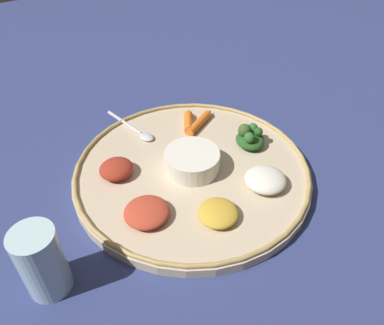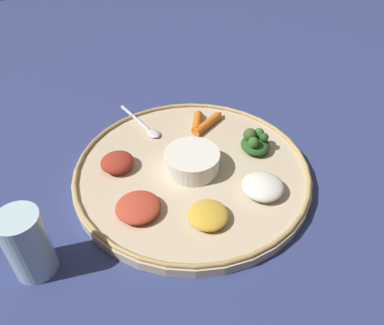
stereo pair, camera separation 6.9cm
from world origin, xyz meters
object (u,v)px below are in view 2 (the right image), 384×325
object	(u,v)px
spoon	(145,126)
carrot_near_spoon	(209,123)
drinking_glass	(29,248)
greens_pile	(255,142)
center_bowl	(192,160)
carrot_outer	(197,121)

from	to	relation	value
spoon	carrot_near_spoon	xyz separation A→B (m)	(0.05, 0.13, 0.00)
spoon	drinking_glass	xyz separation A→B (m)	(0.25, -0.25, 0.03)
spoon	greens_pile	xyz separation A→B (m)	(0.15, 0.17, 0.01)
greens_pile	center_bowl	bearing A→B (deg)	-88.97
greens_pile	carrot_outer	distance (m)	0.14
carrot_near_spoon	carrot_outer	xyz separation A→B (m)	(-0.02, -0.02, 0.00)
greens_pile	spoon	bearing A→B (deg)	-131.85
drinking_glass	center_bowl	bearing A→B (deg)	107.25
carrot_outer	center_bowl	bearing A→B (deg)	-28.42
greens_pile	drinking_glass	xyz separation A→B (m)	(0.09, -0.42, 0.01)
carrot_near_spoon	spoon	bearing A→B (deg)	-110.51
center_bowl	carrot_outer	size ratio (longest dim) A/B	1.34
center_bowl	greens_pile	size ratio (longest dim) A/B	1.43
carrot_near_spoon	drinking_glass	xyz separation A→B (m)	(0.20, -0.38, 0.02)
greens_pile	carrot_outer	xyz separation A→B (m)	(-0.12, -0.07, -0.01)
carrot_near_spoon	drinking_glass	distance (m)	0.43
carrot_near_spoon	drinking_glass	bearing A→B (deg)	-62.15
spoon	carrot_outer	distance (m)	0.11
carrot_outer	drinking_glass	bearing A→B (deg)	-58.96
center_bowl	carrot_outer	distance (m)	0.14
center_bowl	greens_pile	world-z (taller)	greens_pile
carrot_near_spoon	carrot_outer	bearing A→B (deg)	-128.77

